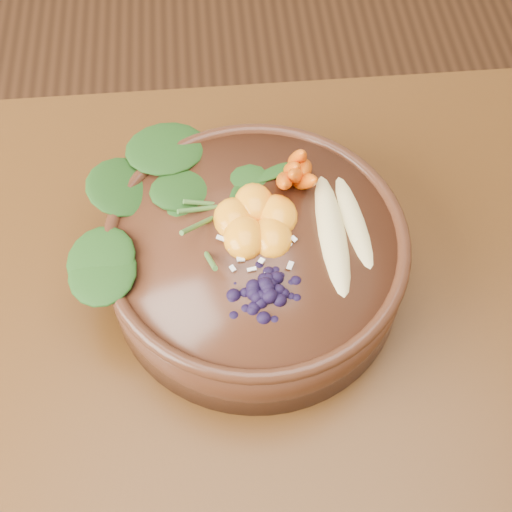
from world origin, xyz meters
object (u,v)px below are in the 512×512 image
kale_heap (203,178)px  mandarin_cluster (256,213)px  blueberry_pile (267,282)px  stoneware_bowl (256,261)px  dining_table (374,402)px  carrot_cluster (301,143)px  banana_halves (344,219)px

kale_heap → mandarin_cluster: (0.05, -0.05, -0.01)m
mandarin_cluster → blueberry_pile: size_ratio=0.69×
stoneware_bowl → dining_table: bearing=-43.7°
dining_table → kale_heap: 0.34m
carrot_cluster → blueberry_pile: (-0.05, -0.16, -0.02)m
kale_heap → blueberry_pile: size_ratio=1.42×
mandarin_cluster → stoneware_bowl: bearing=-95.2°
kale_heap → banana_halves: size_ratio=1.16×
stoneware_bowl → blueberry_pile: 0.10m
dining_table → banana_halves: size_ratio=8.60×
carrot_cluster → banana_halves: bearing=-66.9°
kale_heap → carrot_cluster: bearing=11.6°
dining_table → stoneware_bowl: size_ratio=4.86×
dining_table → mandarin_cluster: size_ratio=15.31×
mandarin_cluster → blueberry_pile: (0.00, -0.09, 0.00)m
dining_table → mandarin_cluster: (-0.13, 0.15, 0.20)m
stoneware_bowl → mandarin_cluster: size_ratio=3.15×
dining_table → banana_halves: banana_halves is taller
carrot_cluster → dining_table: bearing=-72.3°
carrot_cluster → mandarin_cluster: size_ratio=0.87×
dining_table → banana_halves: 0.24m
blueberry_pile → dining_table: bearing=-24.2°
dining_table → kale_heap: kale_heap is taller
mandarin_cluster → blueberry_pile: bearing=-88.2°
dining_table → blueberry_pile: bearing=155.8°
stoneware_bowl → mandarin_cluster: bearing=84.8°
kale_heap → blueberry_pile: 0.15m
stoneware_bowl → kale_heap: bearing=128.0°
carrot_cluster → banana_halves: (0.04, -0.08, -0.03)m
blueberry_pile → banana_halves: bearing=39.6°
kale_heap → carrot_cluster: (0.11, 0.02, 0.02)m
banana_halves → mandarin_cluster: bearing=170.3°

